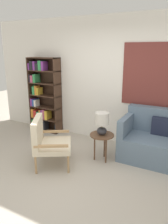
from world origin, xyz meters
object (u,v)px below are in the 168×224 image
object	(u,v)px
side_table	(102,138)
table_lamp	(102,122)
bookshelf	(42,98)
armchair	(46,139)

from	to	relation	value
side_table	table_lamp	xyz separation A→B (m)	(-0.00, -0.01, 0.32)
bookshelf	table_lamp	world-z (taller)	bookshelf
table_lamp	side_table	bearing A→B (deg)	72.13
side_table	bookshelf	bearing A→B (deg)	158.46
bookshelf	armchair	xyz separation A→B (m)	(1.17, -1.40, -0.35)
armchair	side_table	size ratio (longest dim) A/B	1.78
bookshelf	armchair	size ratio (longest dim) A/B	2.00
bookshelf	side_table	size ratio (longest dim) A/B	3.55
armchair	table_lamp	size ratio (longest dim) A/B	2.19
armchair	side_table	distance (m)	1.01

